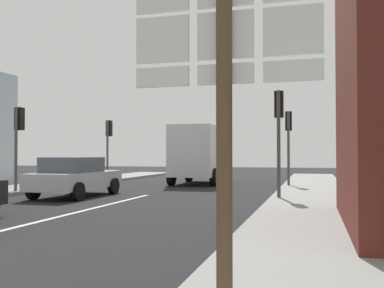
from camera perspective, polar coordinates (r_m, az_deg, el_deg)
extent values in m
plane|color=black|center=(15.41, -8.53, -7.20)|extent=(80.00, 80.00, 0.00)
cube|color=gray|center=(12.12, 15.16, -8.44)|extent=(2.75, 44.00, 0.14)
cube|color=silver|center=(11.88, -16.44, -8.88)|extent=(0.16, 12.00, 0.01)
cube|color=#B7BABF|center=(17.13, -14.68, -4.50)|extent=(1.80, 4.22, 0.60)
cube|color=#47515B|center=(16.89, -15.10, -2.59)|extent=(1.58, 2.12, 0.55)
cylinder|color=black|center=(18.75, -14.88, -5.14)|extent=(0.23, 0.64, 0.64)
cylinder|color=black|center=(17.92, -10.05, -5.34)|extent=(0.23, 0.64, 0.64)
cylinder|color=black|center=(16.50, -19.72, -5.63)|extent=(0.23, 0.64, 0.64)
cylinder|color=black|center=(15.54, -14.46, -5.94)|extent=(0.23, 0.64, 0.64)
cube|color=silver|center=(23.15, 0.65, -0.91)|extent=(2.24, 3.72, 2.60)
cube|color=silver|center=(25.59, 2.02, -1.62)|extent=(2.10, 1.32, 2.00)
cube|color=#47515B|center=(25.64, 2.04, 0.16)|extent=(1.76, 0.12, 0.70)
cylinder|color=black|center=(25.83, -0.39, -3.84)|extent=(0.29, 0.90, 0.90)
cylinder|color=black|center=(25.34, 4.43, -3.88)|extent=(0.29, 0.90, 0.90)
cylinder|color=black|center=(22.57, -2.65, -4.20)|extent=(0.29, 0.90, 0.90)
cylinder|color=black|center=(22.01, 2.84, -4.27)|extent=(0.29, 0.90, 0.90)
cylinder|color=brown|center=(3.82, 4.16, -1.00)|extent=(0.14, 0.14, 3.20)
cube|color=white|center=(4.25, -3.81, 17.65)|extent=(0.50, 0.03, 0.18)
cube|color=black|center=(4.27, -3.72, 17.57)|extent=(0.43, 0.01, 0.13)
cube|color=white|center=(4.15, -3.82, 13.20)|extent=(0.50, 0.03, 0.42)
cube|color=black|center=(4.17, -3.73, 13.14)|extent=(0.43, 0.01, 0.32)
cube|color=white|center=(4.08, -3.82, 8.58)|extent=(0.50, 0.03, 0.18)
cube|color=black|center=(4.10, -3.74, 8.53)|extent=(0.43, 0.01, 0.13)
cube|color=white|center=(4.01, 4.28, 13.75)|extent=(0.50, 0.03, 0.42)
cube|color=black|center=(4.02, 4.33, 13.68)|extent=(0.43, 0.01, 0.32)
cube|color=white|center=(3.93, 4.29, 8.96)|extent=(0.50, 0.03, 0.18)
cube|color=black|center=(3.95, 4.34, 8.91)|extent=(0.43, 0.01, 0.13)
cube|color=white|center=(3.94, 12.84, 14.04)|extent=(0.50, 0.03, 0.42)
cube|color=black|center=(3.96, 12.86, 13.96)|extent=(0.43, 0.01, 0.32)
cube|color=white|center=(3.86, 12.87, 9.17)|extent=(0.50, 0.03, 0.18)
cube|color=black|center=(3.88, 12.88, 9.12)|extent=(0.43, 0.01, 0.13)
cylinder|color=#47474C|center=(25.57, -10.82, -0.92)|extent=(0.12, 0.12, 3.51)
cube|color=black|center=(25.80, -10.61, 1.98)|extent=(0.30, 0.28, 0.90)
sphere|color=#360303|center=(25.94, -10.47, 2.56)|extent=(0.18, 0.18, 0.18)
sphere|color=orange|center=(25.92, -10.47, 1.94)|extent=(0.18, 0.18, 0.18)
sphere|color=black|center=(25.91, -10.47, 1.33)|extent=(0.18, 0.18, 0.18)
cylinder|color=#47474C|center=(21.21, 12.29, -0.71)|extent=(0.12, 0.12, 3.60)
cube|color=black|center=(21.47, 12.30, 2.90)|extent=(0.30, 0.28, 0.90)
sphere|color=#360303|center=(21.63, 12.32, 3.58)|extent=(0.18, 0.18, 0.18)
sphere|color=orange|center=(21.60, 12.32, 2.84)|extent=(0.18, 0.18, 0.18)
sphere|color=black|center=(21.59, 12.33, 2.10)|extent=(0.18, 0.18, 0.18)
cylinder|color=#47474C|center=(15.13, 11.08, -0.23)|extent=(0.12, 0.12, 3.73)
cube|color=black|center=(15.42, 11.11, 5.02)|extent=(0.30, 0.28, 0.90)
sphere|color=#360303|center=(15.59, 11.14, 5.95)|extent=(0.18, 0.18, 0.18)
sphere|color=orange|center=(15.56, 11.15, 4.93)|extent=(0.18, 0.18, 0.18)
sphere|color=black|center=(15.53, 11.15, 3.90)|extent=(0.18, 0.18, 0.18)
cylinder|color=#47474C|center=(18.71, -21.69, -0.81)|extent=(0.12, 0.12, 3.44)
cube|color=black|center=(18.93, -21.29, 3.03)|extent=(0.30, 0.28, 0.90)
sphere|color=#360303|center=(19.06, -21.03, 3.82)|extent=(0.18, 0.18, 0.18)
sphere|color=orange|center=(19.04, -21.04, 2.98)|extent=(0.18, 0.18, 0.18)
sphere|color=black|center=(19.02, -21.05, 2.13)|extent=(0.18, 0.18, 0.18)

